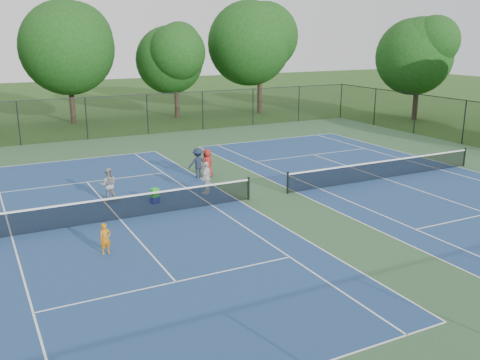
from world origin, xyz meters
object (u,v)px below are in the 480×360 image
tree_back_b (67,43)px  tree_side_e (420,52)px  tree_back_d (260,39)px  ball_hopper (154,193)px  bystander_b (198,163)px  instructor (108,185)px  child_player (105,239)px  bystander_c (207,163)px  tree_back_c (175,55)px  ball_crate (155,200)px  bystander_a (207,178)px

tree_back_b → tree_side_e: bearing=-24.0°
tree_back_d → ball_hopper: tree_back_d is taller
bystander_b → instructor: bearing=24.6°
child_player → bystander_c: bystander_c is taller
tree_side_e → child_player: bearing=-151.2°
child_player → tree_back_c: bearing=55.8°
tree_back_d → instructor: tree_back_d is taller
ball_crate → bystander_a: bearing=5.4°
tree_back_c → ball_hopper: (-10.02, -23.51, -4.99)m
tree_back_b → ball_crate: 25.37m
bystander_b → tree_side_e: bearing=-155.5°
tree_back_c → tree_side_e: 21.10m
child_player → ball_hopper: (3.33, 4.71, -0.07)m
tree_back_d → bystander_c: 24.72m
instructor → bystander_a: 4.51m
tree_side_e → tree_back_b: bearing=156.0°
child_player → tree_back_d: bearing=43.0°
bystander_a → ball_crate: size_ratio=4.11×
tree_side_e → bystander_a: size_ratio=5.66×
instructor → tree_back_d: bearing=-120.0°
tree_back_b → tree_back_d: bearing=-6.7°
tree_back_d → bystander_b: 24.98m
bystander_c → ball_hopper: size_ratio=3.84×
bystander_a → ball_hopper: bearing=-38.3°
instructor → bystander_b: bystander_b is taller
child_player → bystander_b: bystander_b is taller
tree_back_d → bystander_a: tree_back_d is taller
tree_back_b → bystander_a: 25.00m
bystander_c → ball_crate: bystander_c is taller
child_player → ball_hopper: 5.77m
child_player → bystander_c: size_ratio=0.74×
tree_side_e → child_player: (-31.35, -17.22, -5.26)m
tree_side_e → bystander_c: size_ratio=5.93×
tree_side_e → ball_crate: size_ratio=23.26×
bystander_a → bystander_c: bearing=-158.3°
tree_back_b → bystander_a: (1.63, -24.26, -5.81)m
tree_side_e → instructor: size_ratio=5.65×
bystander_b → ball_crate: (-3.44, -3.15, -0.65)m
ball_crate → tree_back_d: bearing=51.3°
tree_back_c → instructor: bearing=-117.8°
tree_back_b → bystander_c: size_ratio=6.70×
child_player → bystander_b: 10.38m
bystander_c → ball_hopper: (-3.96, -3.11, -0.26)m
ball_crate → ball_hopper: size_ratio=0.98×
bystander_b → ball_crate: bystander_b is taller
tree_back_b → ball_hopper: tree_back_b is taller
bystander_c → ball_hopper: 5.04m
child_player → bystander_a: bearing=30.7°
tree_side_e → ball_hopper: tree_side_e is taller
bystander_b → ball_hopper: 4.68m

